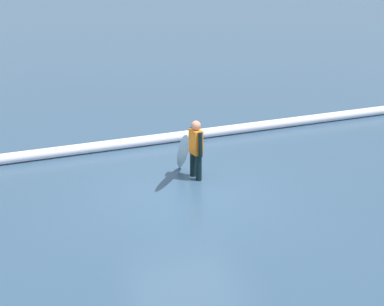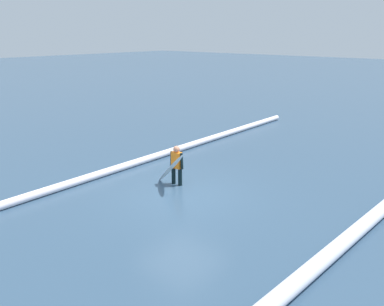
{
  "view_description": "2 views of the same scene",
  "coord_description": "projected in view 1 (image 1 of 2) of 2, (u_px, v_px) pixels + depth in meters",
  "views": [
    {
      "loc": [
        3.73,
        9.67,
        4.84
      ],
      "look_at": [
        -0.11,
        0.14,
        0.98
      ],
      "focal_mm": 49.61,
      "sensor_mm": 36.0,
      "label": 1
    },
    {
      "loc": [
        8.62,
        7.8,
        4.99
      ],
      "look_at": [
        -0.71,
        -0.19,
        1.21
      ],
      "focal_mm": 36.54,
      "sensor_mm": 36.0,
      "label": 2
    }
  ],
  "objects": [
    {
      "name": "surfer",
      "position": [
        196.0,
        147.0,
        11.97
      ],
      "size": [
        0.23,
        0.54,
        1.38
      ],
      "rotation": [
        0.0,
        0.0,
        4.81
      ],
      "color": "black",
      "rests_on": "ground_plane"
    },
    {
      "name": "surfboard",
      "position": [
        183.0,
        152.0,
        11.86
      ],
      "size": [
        0.66,
        1.61,
        1.39
      ],
      "color": "white",
      "rests_on": "ground_plane"
    },
    {
      "name": "ground_plane",
      "position": [
        185.0,
        194.0,
        11.4
      ],
      "size": [
        154.08,
        154.08,
        0.0
      ],
      "primitive_type": "plane",
      "color": "#324C64"
    },
    {
      "name": "wave_crest_foreground",
      "position": [
        141.0,
        141.0,
        14.23
      ],
      "size": [
        24.36,
        0.31,
        0.27
      ],
      "primitive_type": "cylinder",
      "rotation": [
        0.0,
        1.57,
        0.0
      ],
      "color": "white",
      "rests_on": "ground_plane"
    }
  ]
}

